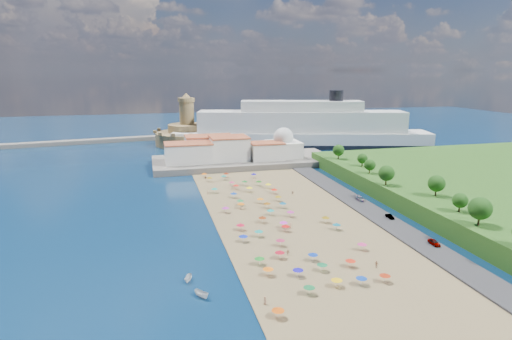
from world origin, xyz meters
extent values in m
plane|color=#071938|center=(0.00, 0.00, 0.00)|extent=(700.00, 700.00, 0.00)
cube|color=#59544C|center=(10.00, 73.00, 1.50)|extent=(90.00, 36.00, 3.00)
cube|color=#59544C|center=(-12.00, 108.00, 1.20)|extent=(18.00, 70.00, 2.40)
cube|color=#59544C|center=(-110.00, 153.00, 1.30)|extent=(199.03, 34.77, 2.60)
cube|color=silver|center=(-18.00, 69.00, 7.50)|extent=(22.00, 14.00, 9.00)
cube|color=silver|center=(2.00, 71.00, 8.50)|extent=(18.00, 16.00, 11.00)
cube|color=silver|center=(20.00, 67.00, 7.00)|extent=(16.00, 12.00, 8.00)
cube|color=silver|center=(-6.00, 83.00, 8.00)|extent=(24.00, 14.00, 10.00)
cube|color=silver|center=(30.00, 71.00, 7.00)|extent=(16.00, 16.00, 8.00)
sphere|color=silver|center=(30.00, 71.00, 13.00)|extent=(10.00, 10.00, 10.00)
cylinder|color=silver|center=(30.00, 71.00, 16.80)|extent=(1.20, 1.20, 1.60)
cylinder|color=#A58652|center=(-12.00, 138.00, 4.00)|extent=(40.00, 40.00, 8.00)
cylinder|color=#A58652|center=(-12.00, 138.00, 10.50)|extent=(24.00, 24.00, 5.00)
cylinder|color=#A58652|center=(-12.00, 138.00, 20.00)|extent=(9.00, 9.00, 14.00)
cylinder|color=#A58652|center=(-12.00, 138.00, 28.20)|extent=(10.40, 10.40, 2.40)
cone|color=#A58652|center=(-12.00, 138.00, 30.90)|extent=(6.00, 6.00, 3.00)
cube|color=black|center=(54.88, 113.29, 1.26)|extent=(157.85, 62.86, 2.53)
cube|color=silver|center=(54.88, 113.29, 4.68)|extent=(156.78, 62.22, 9.37)
cube|color=silver|center=(54.88, 113.29, 15.61)|extent=(125.53, 50.18, 12.49)
cube|color=silver|center=(54.88, 113.29, 24.98)|extent=(74.16, 32.79, 6.25)
cylinder|color=black|center=(75.00, 107.94, 31.23)|extent=(8.33, 8.33, 6.25)
cylinder|color=gray|center=(7.43, 42.63, 1.25)|extent=(0.07, 0.07, 2.00)
cone|color=#150C9D|center=(7.43, 42.63, 2.15)|extent=(2.50, 2.50, 0.60)
cylinder|color=gray|center=(-4.44, 31.50, 1.25)|extent=(0.07, 0.07, 2.00)
cone|color=#C2295E|center=(-4.44, 31.50, 2.15)|extent=(2.50, 2.50, 0.60)
cylinder|color=gray|center=(7.14, -55.81, 1.25)|extent=(0.07, 0.07, 2.00)
cone|color=#0C369E|center=(7.14, -55.81, 2.15)|extent=(2.50, 2.50, 0.60)
cylinder|color=gray|center=(7.69, 7.52, 1.25)|extent=(0.07, 0.07, 2.00)
cone|color=#91720D|center=(7.69, 7.52, 2.15)|extent=(2.50, 2.50, 0.60)
cylinder|color=gray|center=(16.22, -38.95, 1.25)|extent=(0.07, 0.07, 2.00)
cone|color=#C52A71|center=(16.22, -38.95, 2.15)|extent=(2.50, 2.50, 0.60)
cylinder|color=gray|center=(0.80, -6.65, 1.25)|extent=(0.07, 0.07, 2.00)
cone|color=#0E8885|center=(0.80, -6.65, 2.15)|extent=(2.50, 2.50, 0.60)
cylinder|color=gray|center=(0.81, 31.29, 1.25)|extent=(0.07, 0.07, 2.00)
cone|color=#11621E|center=(0.81, 31.29, 2.15)|extent=(2.50, 2.50, 0.60)
cylinder|color=gray|center=(12.77, -55.94, 1.25)|extent=(0.07, 0.07, 2.00)
cone|color=#A4270D|center=(12.77, -55.94, 2.15)|extent=(2.50, 2.50, 0.60)
cylinder|color=gray|center=(-11.85, -40.71, 1.25)|extent=(0.07, 0.07, 2.00)
cone|color=#15781E|center=(-11.85, -40.71, 2.15)|extent=(2.50, 2.50, 0.60)
cylinder|color=gray|center=(-5.85, 42.48, 1.25)|extent=(0.07, 0.07, 2.00)
cone|color=#0D7D6E|center=(-5.85, 42.48, 2.15)|extent=(2.50, 2.50, 0.60)
cylinder|color=gray|center=(1.06, -21.41, 1.25)|extent=(0.07, 0.07, 2.00)
cone|color=red|center=(1.06, -21.41, 2.15)|extent=(2.50, 2.50, 0.60)
cylinder|color=gray|center=(6.58, -9.66, 1.25)|extent=(0.07, 0.07, 2.00)
cone|color=#AE2589|center=(6.58, -9.66, 2.15)|extent=(2.50, 2.50, 0.60)
cylinder|color=gray|center=(-11.47, -17.33, 1.25)|extent=(0.07, 0.07, 2.00)
cone|color=red|center=(-11.47, -17.33, 2.15)|extent=(2.50, 2.50, 0.60)
cylinder|color=gray|center=(-6.04, -38.54, 1.25)|extent=(0.07, 0.07, 2.00)
cone|color=#AF0E20|center=(-6.04, -38.54, 2.15)|extent=(2.50, 2.50, 0.60)
cylinder|color=gray|center=(-3.58, -12.74, 1.25)|extent=(0.07, 0.07, 2.00)
cone|color=maroon|center=(-3.58, -12.74, 2.15)|extent=(2.50, 2.50, 0.60)
cylinder|color=gray|center=(1.70, 0.72, 1.25)|extent=(0.07, 0.07, 2.00)
cone|color=#804B0B|center=(1.70, 0.72, 2.15)|extent=(2.50, 2.50, 0.60)
cylinder|color=gray|center=(-3.58, -31.18, 1.25)|extent=(0.07, 0.07, 2.00)
cone|color=#9D2146|center=(-3.58, -31.18, 2.15)|extent=(2.50, 2.50, 0.60)
cylinder|color=gray|center=(-7.55, -23.49, 1.25)|extent=(0.07, 0.07, 2.00)
cone|color=#0F8982|center=(-7.55, -23.49, 2.15)|extent=(2.50, 2.50, 0.60)
cylinder|color=gray|center=(6.95, -0.47, 1.25)|extent=(0.07, 0.07, 2.00)
cone|color=#0D557C|center=(6.95, -0.47, 2.15)|extent=(2.50, 2.50, 0.60)
cylinder|color=gray|center=(-11.33, -46.57, 1.25)|extent=(0.07, 0.07, 2.00)
cone|color=orange|center=(-11.33, -46.57, 2.15)|extent=(2.50, 2.50, 0.60)
cylinder|color=gray|center=(-5.36, -56.79, 1.25)|extent=(0.07, 0.07, 2.00)
cone|color=#126632|center=(-5.36, -56.79, 2.15)|extent=(2.50, 2.50, 0.60)
cylinder|color=gray|center=(0.83, 6.42, 1.25)|extent=(0.07, 0.07, 2.00)
cone|color=orange|center=(0.83, 6.42, 2.15)|extent=(2.50, 2.50, 0.60)
cylinder|color=gray|center=(-6.93, 15.34, 1.25)|extent=(0.07, 0.07, 2.00)
cone|color=#0C369C|center=(-6.93, 15.34, 2.15)|extent=(2.50, 2.50, 0.60)
cylinder|color=gray|center=(-6.97, 2.48, 1.25)|extent=(0.07, 0.07, 2.00)
cone|color=orange|center=(-6.97, 2.48, 2.15)|extent=(2.50, 2.50, 0.60)
cylinder|color=gray|center=(-3.96, 46.75, 1.25)|extent=(0.07, 0.07, 2.00)
cone|color=maroon|center=(-3.96, 46.75, 2.15)|extent=(2.50, 2.50, 0.60)
cylinder|color=gray|center=(8.94, 24.75, 1.25)|extent=(0.07, 0.07, 2.00)
cone|color=yellow|center=(8.94, 24.75, 2.15)|extent=(2.50, 2.50, 0.60)
cylinder|color=gray|center=(1.56, -55.25, 1.25)|extent=(0.07, 0.07, 2.00)
cone|color=yellow|center=(1.56, -55.25, 2.15)|extent=(2.50, 2.50, 0.60)
cylinder|color=gray|center=(1.45, -41.78, 1.25)|extent=(0.07, 0.07, 2.00)
cone|color=#0C30A0|center=(1.45, -41.78, 2.15)|extent=(2.50, 2.50, 0.60)
cylinder|color=gray|center=(-12.53, -25.96, 1.25)|extent=(0.07, 0.07, 2.00)
cone|color=#0D25AD|center=(-12.53, -25.96, 2.15)|extent=(2.50, 2.50, 0.60)
cylinder|color=gray|center=(15.94, -23.93, 1.25)|extent=(0.07, 0.07, 2.00)
cone|color=#0D5F78|center=(15.94, -23.93, 2.15)|extent=(2.50, 2.50, 0.60)
cylinder|color=gray|center=(-4.90, -48.67, 1.25)|extent=(0.07, 0.07, 2.00)
cone|color=#150DB3|center=(-4.90, -48.67, 2.15)|extent=(2.50, 2.50, 0.60)
cylinder|color=gray|center=(-12.77, 23.36, 1.25)|extent=(0.07, 0.07, 2.00)
cone|color=#0F8D7F|center=(-12.77, 23.36, 2.15)|extent=(2.50, 2.50, 0.60)
cylinder|color=gray|center=(9.06, 16.72, 1.25)|extent=(0.07, 0.07, 2.00)
cone|color=red|center=(9.06, 16.72, 2.15)|extent=(2.50, 2.50, 0.60)
cylinder|color=gray|center=(-12.10, 40.86, 1.25)|extent=(0.07, 0.07, 2.00)
cone|color=#966E0D|center=(-12.10, 40.86, 2.15)|extent=(2.50, 2.50, 0.60)
cylinder|color=gray|center=(6.41, 29.82, 1.25)|extent=(0.07, 0.07, 2.00)
cone|color=#136111|center=(6.41, 29.82, 2.15)|extent=(2.50, 2.50, 0.60)
cylinder|color=gray|center=(8.81, -47.22, 1.25)|extent=(0.07, 0.07, 2.00)
cone|color=red|center=(8.81, -47.22, 2.15)|extent=(2.50, 2.50, 0.60)
cylinder|color=gray|center=(-14.22, -63.51, 1.25)|extent=(0.07, 0.07, 2.00)
cone|color=#D54F09|center=(-14.22, -63.51, 2.15)|extent=(2.50, 2.50, 0.60)
cylinder|color=gray|center=(-3.81, 26.20, 1.25)|extent=(0.07, 0.07, 2.00)
cone|color=red|center=(-3.81, 26.20, 2.15)|extent=(2.50, 2.50, 0.60)
cylinder|color=gray|center=(0.51, 21.61, 1.25)|extent=(0.07, 0.07, 2.00)
cone|color=yellow|center=(0.51, 21.61, 2.15)|extent=(2.50, 2.50, 0.60)
cylinder|color=gray|center=(1.42, -18.38, 1.25)|extent=(0.07, 0.07, 2.00)
cone|color=#CC2BCA|center=(1.42, -18.38, 2.15)|extent=(2.50, 2.50, 0.60)
cylinder|color=gray|center=(-12.85, -0.58, 1.25)|extent=(0.07, 0.07, 2.00)
cone|color=#A723A1|center=(-12.85, -0.58, 2.15)|extent=(2.50, 2.50, 0.60)
cylinder|color=gray|center=(1.45, -47.55, 1.25)|extent=(0.07, 0.07, 2.00)
cone|color=#126A3B|center=(1.45, -47.55, 2.15)|extent=(2.50, 2.50, 0.60)
cylinder|color=gray|center=(-6.44, 6.18, 1.25)|extent=(0.07, 0.07, 2.00)
cone|color=#157A3C|center=(-6.44, 6.18, 2.15)|extent=(2.50, 2.50, 0.60)
cylinder|color=gray|center=(15.29, -17.47, 1.25)|extent=(0.07, 0.07, 2.00)
cone|color=#7D620B|center=(15.29, -17.47, 2.15)|extent=(2.50, 2.50, 0.60)
cylinder|color=gray|center=(-13.32, 48.43, 1.25)|extent=(0.07, 0.07, 2.00)
cone|color=#E05F09|center=(-13.32, 48.43, 2.15)|extent=(2.50, 2.50, 0.60)
imported|color=tan|center=(15.41, 13.82, 1.03)|extent=(1.41, 1.25, 1.55)
imported|color=tan|center=(5.76, 35.68, 1.19)|extent=(1.05, 1.38, 1.88)
imported|color=tan|center=(-13.23, 44.90, 1.06)|extent=(1.03, 0.78, 1.62)
imported|color=tan|center=(-15.28, -58.21, 1.13)|extent=(0.93, 1.03, 1.77)
imported|color=tan|center=(-3.43, -36.92, 1.04)|extent=(1.43, 1.30, 1.59)
imported|color=tan|center=(-15.70, 21.05, 1.04)|extent=(0.65, 1.06, 1.58)
imported|color=tan|center=(3.49, -18.98, 1.06)|extent=(0.83, 0.95, 1.63)
imported|color=tan|center=(14.66, -49.08, 1.18)|extent=(0.86, 1.17, 1.85)
imported|color=white|center=(-27.23, -52.04, 0.75)|extent=(3.44, 4.01, 1.50)
imported|color=white|center=(-29.24, -44.41, 0.68)|extent=(2.48, 3.76, 1.36)
imported|color=gray|center=(36.00, -41.46, 1.41)|extent=(1.88, 4.22, 1.41)
imported|color=gray|center=(36.00, -0.21, 1.41)|extent=(2.20, 4.99, 1.42)
imported|color=gray|center=(36.00, -19.69, 1.29)|extent=(1.30, 3.62, 1.19)
cylinder|color=#382314|center=(47.27, -43.64, 7.68)|extent=(0.50, 0.50, 3.36)
sphere|color=#14380F|center=(47.27, -43.64, 10.70)|extent=(6.04, 6.04, 6.04)
cylinder|color=#382314|center=(50.08, -32.86, 7.23)|extent=(0.50, 0.50, 2.45)
sphere|color=#14380F|center=(50.08, -32.86, 9.43)|extent=(4.42, 4.42, 4.42)
cylinder|color=#382314|center=(53.70, -17.34, 7.52)|extent=(0.50, 0.50, 3.05)
sphere|color=#14380F|center=(53.70, -17.34, 10.26)|extent=(5.48, 5.48, 5.48)
cylinder|color=#382314|center=(45.29, -1.05, 7.57)|extent=(0.50, 0.50, 3.14)
sphere|color=#14380F|center=(45.29, -1.05, 10.40)|extent=(5.65, 5.65, 5.65)
cylinder|color=#382314|center=(48.47, 16.52, 7.24)|extent=(0.50, 0.50, 2.49)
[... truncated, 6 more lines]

